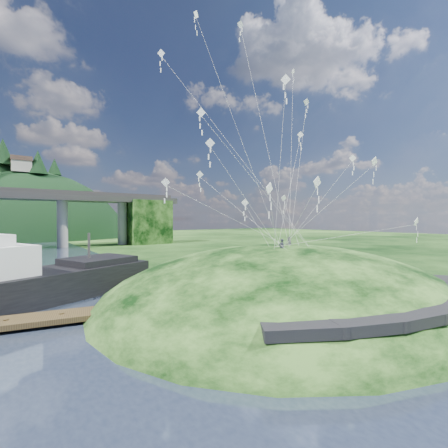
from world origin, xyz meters
TOP-DOWN VIEW (x-y plane):
  - ground at (0.00, 0.00)m, footprint 320.00×320.00m
  - grass_hill at (8.00, 2.00)m, footprint 36.00×32.00m
  - footpath at (7.46, -9.74)m, footprint 22.29×5.84m
  - work_barge at (-12.52, 13.55)m, footprint 24.02×14.22m
  - wooden_dock at (-6.86, 5.82)m, footprint 15.55×5.76m
  - kite_flyers at (8.21, 1.74)m, footprint 3.44×2.15m
  - kite_swarm at (6.56, 2.39)m, footprint 20.62×18.03m

SIDE VIEW (x-z plane):
  - grass_hill at x=8.00m, z-range -8.00..5.00m
  - ground at x=0.00m, z-range 0.00..0.00m
  - wooden_dock at x=-6.86m, z-range -0.07..1.03m
  - work_barge at x=-12.52m, z-range -2.03..6.12m
  - footpath at x=7.46m, z-range 1.67..2.50m
  - kite_flyers at x=8.21m, z-range 4.95..6.51m
  - kite_swarm at x=6.56m, z-range 4.02..25.34m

